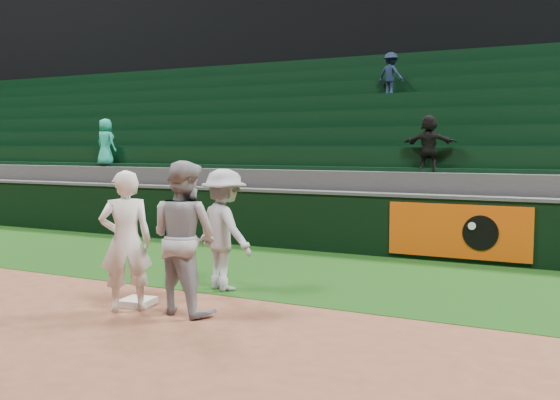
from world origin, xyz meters
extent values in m
plane|color=brown|center=(0.00, 0.00, 0.00)|extent=(70.00, 70.00, 0.00)
cube|color=#10330C|center=(0.00, 3.00, 0.00)|extent=(36.00, 4.20, 0.01)
cube|color=black|center=(0.00, 17.45, 6.00)|extent=(40.00, 12.00, 12.00)
cube|color=white|center=(-0.32, -0.07, 0.05)|extent=(0.46, 0.46, 0.09)
imported|color=white|center=(-0.26, -0.36, 0.93)|extent=(0.80, 0.79, 1.86)
imported|color=#95979E|center=(0.48, -0.10, 0.99)|extent=(1.07, 0.89, 1.98)
imported|color=#9EA1AB|center=(0.26, 1.25, 0.92)|extent=(1.35, 1.10, 1.82)
cube|color=black|center=(0.00, 5.20, 0.60)|extent=(36.00, 0.35, 1.20)
cube|color=#D84C0A|center=(3.00, 5.01, 0.60)|extent=(2.60, 0.05, 1.00)
cylinder|color=black|center=(3.40, 4.98, 0.60)|extent=(0.64, 0.02, 0.64)
cylinder|color=white|center=(3.25, 4.96, 0.72)|extent=(0.14, 0.02, 0.14)
cube|color=#424244|center=(0.00, 5.20, 1.22)|extent=(36.00, 0.40, 0.06)
cube|color=#363638|center=(0.00, 5.92, 0.82)|extent=(36.00, 0.85, 1.65)
cube|color=black|center=(0.00, 6.18, 1.90)|extent=(36.00, 0.14, 0.50)
cube|color=black|center=(0.00, 6.01, 1.69)|extent=(36.00, 0.45, 0.08)
cube|color=#363638|center=(0.00, 6.78, 1.05)|extent=(36.00, 0.85, 2.10)
cube|color=black|center=(0.00, 7.03, 2.35)|extent=(36.00, 0.14, 0.50)
cube|color=black|center=(0.00, 6.86, 2.14)|extent=(36.00, 0.45, 0.08)
cube|color=#363638|center=(0.00, 7.62, 1.27)|extent=(36.00, 0.85, 2.55)
cube|color=black|center=(0.00, 7.88, 2.80)|extent=(36.00, 0.14, 0.50)
cube|color=black|center=(0.00, 7.71, 2.59)|extent=(36.00, 0.45, 0.08)
cube|color=#363638|center=(0.00, 8.47, 1.50)|extent=(36.00, 0.85, 3.00)
cube|color=black|center=(0.00, 8.73, 3.25)|extent=(36.00, 0.14, 0.50)
cube|color=black|center=(0.00, 8.56, 3.04)|extent=(36.00, 0.45, 0.08)
cube|color=#363638|center=(0.00, 9.32, 1.73)|extent=(36.00, 0.85, 3.45)
cube|color=black|center=(0.00, 9.58, 3.70)|extent=(36.00, 0.14, 0.50)
cube|color=black|center=(0.00, 9.41, 3.49)|extent=(36.00, 0.45, 0.08)
cube|color=#363638|center=(0.00, 10.18, 1.95)|extent=(36.00, 0.85, 3.90)
cube|color=black|center=(0.00, 10.43, 4.15)|extent=(36.00, 0.14, 0.50)
cube|color=black|center=(0.00, 10.26, 3.94)|extent=(36.00, 0.45, 0.08)
cube|color=#363638|center=(0.00, 11.02, 2.17)|extent=(36.00, 0.85, 4.35)
cube|color=black|center=(0.00, 11.28, 4.60)|extent=(36.00, 0.14, 0.50)
cube|color=black|center=(0.00, 11.11, 4.39)|extent=(36.00, 0.45, 0.08)
imported|color=#1C9C81|center=(-6.21, 5.88, 2.27)|extent=(0.65, 0.48, 1.24)
imported|color=black|center=(2.22, 5.88, 2.22)|extent=(1.08, 0.38, 1.15)
imported|color=black|center=(0.40, 9.28, 4.02)|extent=(0.84, 0.64, 1.14)
camera|label=1|loc=(5.16, -6.68, 2.16)|focal=40.00mm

